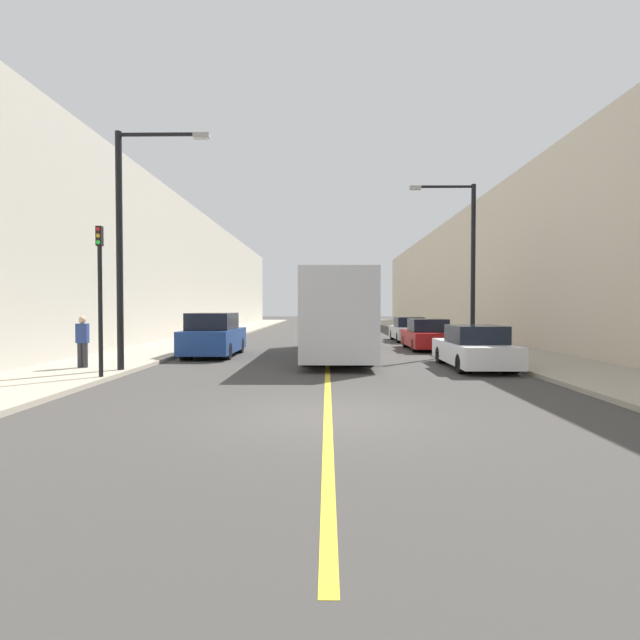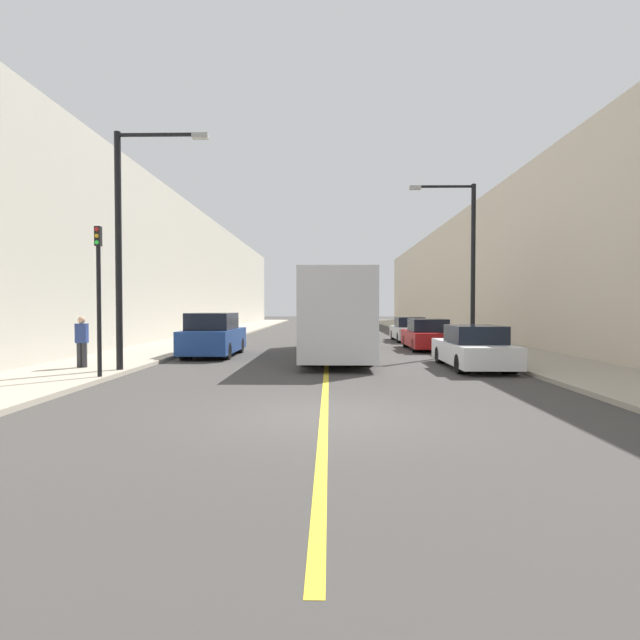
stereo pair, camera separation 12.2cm
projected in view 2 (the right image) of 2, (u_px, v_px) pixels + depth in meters
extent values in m
plane|color=#3F3D3A|center=(324.00, 416.00, 9.55)|extent=(200.00, 200.00, 0.00)
cube|color=#A89E8C|center=(228.00, 332.00, 39.68)|extent=(3.68, 72.00, 0.13)
cube|color=#A89E8C|center=(430.00, 332.00, 39.37)|extent=(3.68, 72.00, 0.13)
cube|color=#B7B2A3|center=(180.00, 273.00, 39.64)|extent=(4.00, 72.00, 9.50)
cube|color=beige|center=(479.00, 275.00, 39.18)|extent=(4.00, 72.00, 9.18)
cube|color=gold|center=(328.00, 333.00, 39.53)|extent=(0.16, 72.00, 0.01)
cube|color=silver|center=(336.00, 313.00, 21.24)|extent=(2.56, 11.68, 3.11)
cube|color=black|center=(338.00, 298.00, 15.42)|extent=(2.17, 0.04, 1.40)
cylinder|color=black|center=(309.00, 353.00, 17.67)|extent=(0.56, 0.93, 0.93)
cylinder|color=black|center=(365.00, 353.00, 17.64)|extent=(0.56, 0.93, 0.93)
cylinder|color=black|center=(315.00, 339.00, 24.91)|extent=(0.56, 0.93, 0.93)
cylinder|color=black|center=(355.00, 339.00, 24.87)|extent=(0.56, 0.93, 0.93)
cube|color=navy|center=(214.00, 340.00, 21.20)|extent=(1.98, 4.67, 0.93)
cube|color=black|center=(212.00, 321.00, 20.95)|extent=(1.74, 2.57, 0.70)
cube|color=black|center=(200.00, 340.00, 18.90)|extent=(1.68, 0.04, 0.42)
cylinder|color=black|center=(186.00, 351.00, 19.78)|extent=(0.44, 0.68, 0.68)
cylinder|color=black|center=(225.00, 351.00, 19.75)|extent=(0.44, 0.68, 0.68)
cylinder|color=black|center=(204.00, 345.00, 22.67)|extent=(0.44, 0.68, 0.68)
cylinder|color=black|center=(238.00, 345.00, 22.64)|extent=(0.44, 0.68, 0.68)
cube|color=silver|center=(473.00, 353.00, 17.01)|extent=(1.85, 4.68, 0.69)
cube|color=black|center=(475.00, 334.00, 16.75)|extent=(1.63, 2.11, 0.59)
cube|color=black|center=(495.00, 356.00, 14.69)|extent=(1.57, 0.04, 0.31)
cylinder|color=black|center=(463.00, 364.00, 15.57)|extent=(0.41, 0.62, 0.62)
cylinder|color=black|center=(509.00, 364.00, 15.55)|extent=(0.41, 0.62, 0.62)
cylinder|color=black|center=(442.00, 355.00, 18.48)|extent=(0.41, 0.62, 0.62)
cylinder|color=black|center=(481.00, 355.00, 18.45)|extent=(0.41, 0.62, 0.62)
cube|color=maroon|center=(427.00, 339.00, 24.33)|extent=(1.88, 4.46, 0.72)
cube|color=black|center=(428.00, 325.00, 24.09)|extent=(1.66, 2.01, 0.61)
cube|color=black|center=(436.00, 339.00, 22.13)|extent=(1.60, 0.04, 0.32)
cylinder|color=black|center=(417.00, 346.00, 22.97)|extent=(0.41, 0.62, 0.62)
cylinder|color=black|center=(449.00, 346.00, 22.94)|extent=(0.41, 0.62, 0.62)
cylinder|color=black|center=(407.00, 341.00, 25.73)|extent=(0.41, 0.62, 0.62)
cylinder|color=black|center=(436.00, 341.00, 25.70)|extent=(0.41, 0.62, 0.62)
cube|color=silver|center=(409.00, 332.00, 30.40)|extent=(1.76, 4.65, 0.70)
cube|color=black|center=(409.00, 322.00, 30.15)|extent=(1.55, 2.09, 0.59)
cube|color=black|center=(415.00, 332.00, 28.11)|extent=(1.50, 0.04, 0.31)
cylinder|color=black|center=(401.00, 337.00, 28.98)|extent=(0.39, 0.62, 0.62)
cylinder|color=black|center=(424.00, 338.00, 28.95)|extent=(0.39, 0.62, 0.62)
cylinder|color=black|center=(394.00, 335.00, 31.86)|extent=(0.39, 0.62, 0.62)
cylinder|color=black|center=(416.00, 335.00, 31.83)|extent=(0.39, 0.62, 0.62)
cylinder|color=black|center=(119.00, 251.00, 15.48)|extent=(0.20, 0.20, 7.37)
cylinder|color=black|center=(159.00, 135.00, 15.36)|extent=(2.58, 0.12, 0.12)
cube|color=#999993|center=(200.00, 136.00, 15.33)|extent=(0.50, 0.24, 0.16)
cylinder|color=black|center=(473.00, 268.00, 22.06)|extent=(0.20, 0.20, 7.38)
cylinder|color=black|center=(444.00, 186.00, 21.99)|extent=(2.58, 0.12, 0.12)
cube|color=#999993|center=(415.00, 188.00, 22.02)|extent=(0.50, 0.24, 0.16)
cylinder|color=black|center=(99.00, 312.00, 13.96)|extent=(0.12, 0.12, 3.66)
cube|color=black|center=(98.00, 236.00, 13.90)|extent=(0.16, 0.16, 0.55)
cylinder|color=#B21919|center=(97.00, 229.00, 13.81)|extent=(0.11, 0.02, 0.11)
cylinder|color=gold|center=(97.00, 236.00, 13.81)|extent=(0.11, 0.02, 0.11)
cylinder|color=#26E53F|center=(97.00, 242.00, 13.82)|extent=(0.11, 0.02, 0.11)
cylinder|color=#2D2D33|center=(79.00, 355.00, 16.14)|extent=(0.17, 0.17, 0.79)
cylinder|color=#2D2D33|center=(84.00, 355.00, 16.13)|extent=(0.17, 0.17, 0.79)
cube|color=navy|center=(82.00, 333.00, 16.12)|extent=(0.36, 0.20, 0.63)
sphere|color=tan|center=(82.00, 320.00, 16.11)|extent=(0.23, 0.23, 0.23)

